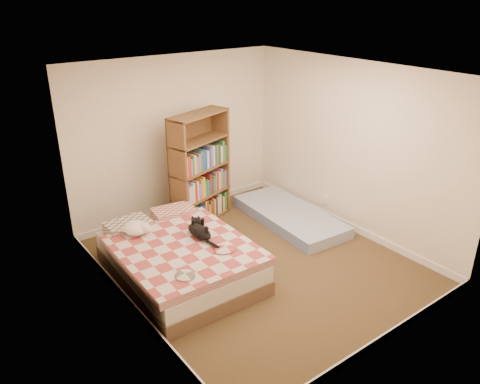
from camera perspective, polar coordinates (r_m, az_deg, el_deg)
room at (r=5.78m, az=2.06°, el=1.55°), size 3.51×4.01×2.51m
bed at (r=6.00m, az=-7.56°, el=-7.88°), size 1.55×2.08×0.55m
bookshelf at (r=7.21m, az=-4.93°, el=1.04°), size 1.14×0.65×1.72m
floor_mattress at (r=7.38m, az=6.06°, el=-2.93°), size 1.00×1.99×0.17m
black_cat at (r=5.93m, az=-5.12°, el=-4.68°), size 0.35×0.75×0.17m
white_dog at (r=6.09m, az=-12.50°, el=-4.30°), size 0.35×0.37×0.16m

